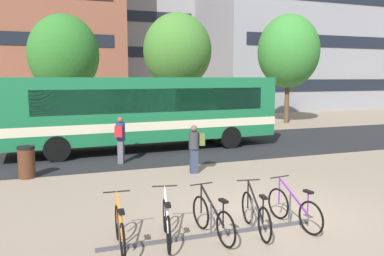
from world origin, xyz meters
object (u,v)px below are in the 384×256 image
(parked_bicycle_white_1, at_px, (167,223))
(parked_bicycle_purple_4, at_px, (294,209))
(street_tree_2, at_px, (288,51))
(parked_bicycle_black_3, at_px, (256,214))
(street_tree_1, at_px, (64,55))
(commuter_olive_pack_0, at_px, (195,146))
(commuter_red_pack_1, at_px, (120,137))
(parked_bicycle_orange_0, at_px, (120,230))
(city_bus, at_px, (142,110))
(trash_bin, at_px, (26,162))
(street_tree_0, at_px, (177,51))
(parked_bicycle_black_2, at_px, (213,219))

(parked_bicycle_white_1, height_order, parked_bicycle_purple_4, same)
(street_tree_2, bearing_deg, parked_bicycle_black_3, -125.05)
(parked_bicycle_black_3, height_order, street_tree_2, street_tree_2)
(street_tree_1, bearing_deg, street_tree_2, -10.01)
(commuter_olive_pack_0, bearing_deg, commuter_red_pack_1, -39.00)
(parked_bicycle_purple_4, xyz_separation_m, commuter_olive_pack_0, (-0.43, 5.07, 0.55))
(parked_bicycle_orange_0, distance_m, parked_bicycle_black_3, 2.79)
(city_bus, distance_m, parked_bicycle_white_1, 9.89)
(city_bus, bearing_deg, commuter_red_pack_1, 58.42)
(city_bus, relative_size, commuter_red_pack_1, 6.93)
(parked_bicycle_white_1, distance_m, commuter_olive_pack_0, 5.48)
(parked_bicycle_orange_0, height_order, commuter_red_pack_1, commuter_red_pack_1)
(street_tree_1, bearing_deg, parked_bicycle_black_3, -80.38)
(street_tree_2, bearing_deg, trash_bin, -148.18)
(trash_bin, distance_m, street_tree_0, 14.71)
(commuter_red_pack_1, distance_m, street_tree_0, 12.06)
(trash_bin, distance_m, street_tree_2, 19.67)
(parked_bicycle_white_1, height_order, street_tree_1, street_tree_1)
(commuter_red_pack_1, bearing_deg, street_tree_2, -33.07)
(parked_bicycle_purple_4, bearing_deg, parked_bicycle_white_1, 79.23)
(parked_bicycle_purple_4, height_order, commuter_red_pack_1, commuter_red_pack_1)
(parked_bicycle_orange_0, height_order, street_tree_0, street_tree_0)
(parked_bicycle_orange_0, height_order, street_tree_1, street_tree_1)
(commuter_olive_pack_0, xyz_separation_m, commuter_red_pack_1, (-2.12, 2.29, 0.07))
(trash_bin, bearing_deg, commuter_red_pack_1, 18.64)
(parked_bicycle_black_2, bearing_deg, street_tree_2, -44.16)
(parked_bicycle_white_1, xyz_separation_m, commuter_red_pack_1, (0.26, 7.20, 0.63))
(parked_bicycle_black_2, height_order, commuter_red_pack_1, commuter_red_pack_1)
(parked_bicycle_white_1, distance_m, trash_bin, 6.78)
(parked_bicycle_orange_0, xyz_separation_m, commuter_red_pack_1, (1.18, 7.26, 0.63))
(city_bus, xyz_separation_m, parked_bicycle_black_2, (-0.68, -9.77, -1.39))
(city_bus, height_order, parked_bicycle_black_3, city_bus)
(street_tree_1, bearing_deg, parked_bicycle_black_2, -83.15)
(parked_bicycle_orange_0, relative_size, street_tree_1, 0.24)
(street_tree_0, bearing_deg, commuter_red_pack_1, -118.18)
(parked_bicycle_black_3, distance_m, street_tree_2, 20.54)
(parked_bicycle_purple_4, relative_size, commuter_red_pack_1, 0.98)
(commuter_olive_pack_0, height_order, street_tree_2, street_tree_2)
(street_tree_0, distance_m, street_tree_2, 7.79)
(commuter_olive_pack_0, bearing_deg, parked_bicycle_white_1, 72.39)
(parked_bicycle_purple_4, distance_m, street_tree_1, 19.89)
(city_bus, distance_m, parked_bicycle_orange_0, 10.14)
(parked_bicycle_black_2, distance_m, street_tree_2, 21.05)
(parked_bicycle_white_1, distance_m, parked_bicycle_purple_4, 2.81)
(trash_bin, bearing_deg, parked_bicycle_orange_0, -72.18)
(parked_bicycle_purple_4, xyz_separation_m, street_tree_2, (10.56, 16.39, 4.60))
(parked_bicycle_white_1, relative_size, trash_bin, 1.65)
(parked_bicycle_black_2, relative_size, commuter_red_pack_1, 0.98)
(commuter_red_pack_1, bearing_deg, city_bus, -6.44)
(parked_bicycle_white_1, bearing_deg, street_tree_2, -27.87)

